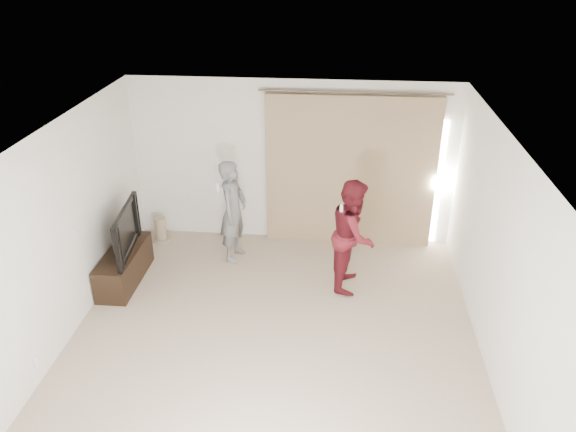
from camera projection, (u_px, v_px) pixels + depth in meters
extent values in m
plane|color=#BDA68E|center=(272.00, 344.00, 6.84)|extent=(5.50, 5.50, 0.00)
cube|color=white|center=(292.00, 163.00, 8.70)|extent=(5.00, 0.04, 2.60)
cube|color=white|center=(56.00, 241.00, 6.46)|extent=(0.04, 5.50, 2.60)
cube|color=white|center=(74.00, 233.00, 6.86)|extent=(0.02, 0.08, 0.12)
cube|color=white|center=(36.00, 362.00, 6.11)|extent=(0.02, 0.08, 0.12)
cube|color=white|center=(269.00, 140.00, 5.67)|extent=(5.00, 5.50, 0.01)
cube|color=tan|center=(350.00, 172.00, 8.61)|extent=(2.60, 0.10, 2.40)
cylinder|color=brown|center=(355.00, 92.00, 8.05)|extent=(2.80, 0.03, 0.03)
cube|color=white|center=(439.00, 184.00, 8.60)|extent=(0.08, 0.04, 2.00)
cube|color=black|center=(124.00, 266.00, 7.98)|extent=(0.43, 1.25, 0.48)
imported|color=black|center=(119.00, 231.00, 7.73)|extent=(0.28, 1.17, 0.67)
cylinder|color=tan|center=(162.00, 239.00, 9.14)|extent=(0.31, 0.31, 0.05)
cylinder|color=tan|center=(161.00, 228.00, 9.05)|extent=(0.17, 0.17, 0.36)
imported|color=slate|center=(233.00, 211.00, 8.33)|extent=(0.47, 0.63, 1.58)
cube|color=white|center=(218.00, 187.00, 8.07)|extent=(0.04, 0.04, 0.14)
cube|color=white|center=(222.00, 188.00, 8.31)|extent=(0.05, 0.05, 0.09)
imported|color=maroon|center=(353.00, 234.00, 7.66)|extent=(0.70, 0.85, 1.59)
cube|color=white|center=(341.00, 209.00, 7.40)|extent=(0.04, 0.04, 0.14)
cube|color=white|center=(341.00, 209.00, 7.64)|extent=(0.05, 0.05, 0.09)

